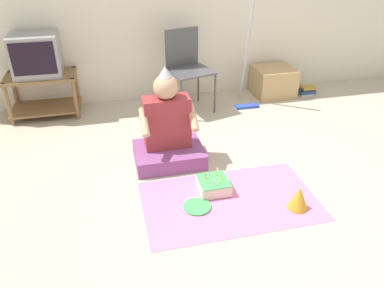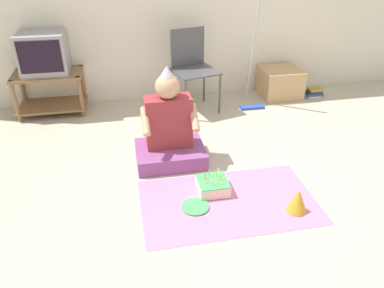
{
  "view_description": "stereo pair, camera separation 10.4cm",
  "coord_description": "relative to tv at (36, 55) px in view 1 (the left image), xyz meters",
  "views": [
    {
      "loc": [
        -0.97,
        -2.21,
        1.82
      ],
      "look_at": [
        -0.38,
        0.28,
        0.35
      ],
      "focal_mm": 35.0,
      "sensor_mm": 36.0,
      "label": 1
    },
    {
      "loc": [
        -0.87,
        -2.23,
        1.82
      ],
      "look_at": [
        -0.38,
        0.28,
        0.35
      ],
      "focal_mm": 35.0,
      "sensor_mm": 36.0,
      "label": 2
    }
  ],
  "objects": [
    {
      "name": "party_cloth",
      "position": [
        1.51,
        -1.97,
        -0.68
      ],
      "size": [
        1.34,
        0.79,
        0.01
      ],
      "color": "pink",
      "rests_on": "ground_plane"
    },
    {
      "name": "paper_plate",
      "position": [
        1.25,
        -1.99,
        -0.67
      ],
      "size": [
        0.21,
        0.21,
        0.01
      ],
      "color": "#4CB266",
      "rests_on": "party_cloth"
    },
    {
      "name": "ground_plane",
      "position": [
        1.67,
        -1.92,
        -0.68
      ],
      "size": [
        16.0,
        16.0,
        0.0
      ],
      "primitive_type": "plane",
      "color": "#BCB29E"
    },
    {
      "name": "tv_stand",
      "position": [
        -0.0,
        -0.01,
        -0.4
      ],
      "size": [
        0.74,
        0.45,
        0.47
      ],
      "color": "olive",
      "rests_on": "ground_plane"
    },
    {
      "name": "birthday_cake",
      "position": [
        1.43,
        -1.82,
        -0.63
      ],
      "size": [
        0.24,
        0.24,
        0.16
      ],
      "color": "#F4E0C6",
      "rests_on": "party_cloth"
    },
    {
      "name": "book_pile",
      "position": [
        3.13,
        -0.16,
        -0.63
      ],
      "size": [
        0.2,
        0.13,
        0.11
      ],
      "color": "beige",
      "rests_on": "ground_plane"
    },
    {
      "name": "dust_mop",
      "position": [
        2.26,
        -0.27,
        -0.28
      ],
      "size": [
        0.28,
        0.31,
        1.35
      ],
      "color": "#2D4CB2",
      "rests_on": "ground_plane"
    },
    {
      "name": "party_hat_blue",
      "position": [
        1.98,
        -2.17,
        -0.59
      ],
      "size": [
        0.15,
        0.15,
        0.18
      ],
      "color": "gold",
      "rests_on": "party_cloth"
    },
    {
      "name": "tv",
      "position": [
        0.0,
        0.0,
        0.0
      ],
      "size": [
        0.48,
        0.41,
        0.43
      ],
      "color": "#99999E",
      "rests_on": "tv_stand"
    },
    {
      "name": "cardboard_box_stack",
      "position": [
        2.72,
        -0.04,
        -0.51
      ],
      "size": [
        0.47,
        0.45,
        0.35
      ],
      "color": "tan",
      "rests_on": "ground_plane"
    },
    {
      "name": "person_seated",
      "position": [
        1.16,
        -1.28,
        -0.41
      ],
      "size": [
        0.61,
        0.46,
        0.88
      ],
      "color": "#8C4C8C",
      "rests_on": "ground_plane"
    },
    {
      "name": "folding_chair",
      "position": [
        1.58,
        -0.18,
        -0.16
      ],
      "size": [
        0.55,
        0.52,
        0.89
      ],
      "color": "#4C4C51",
      "rests_on": "ground_plane"
    }
  ]
}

